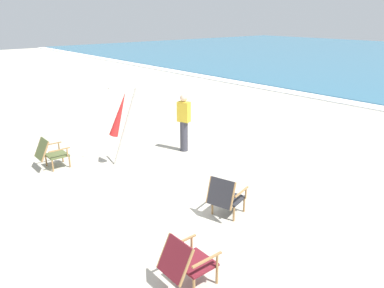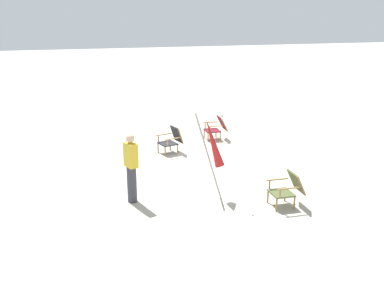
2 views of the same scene
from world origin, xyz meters
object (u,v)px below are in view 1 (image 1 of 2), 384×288
beach_chair_mid_center (50,152)px  umbrella_furled_red (120,115)px  beach_chair_far_center (225,196)px  beach_chair_front_right (186,261)px  person_near_chairs (184,122)px

beach_chair_mid_center → umbrella_furled_red: 1.98m
beach_chair_far_center → beach_chair_front_right: size_ratio=1.04×
beach_chair_mid_center → person_near_chairs: bearing=71.0°
beach_chair_far_center → umbrella_furled_red: umbrella_furled_red is taller
umbrella_furled_red → beach_chair_far_center: bearing=2.4°
beach_chair_mid_center → beach_chair_far_center: 4.80m
beach_chair_mid_center → umbrella_furled_red: bearing=57.7°
beach_chair_far_center → beach_chair_front_right: 2.10m
beach_chair_front_right → person_near_chairs: (-4.40, 3.55, 0.41)m
beach_chair_far_center → beach_chair_mid_center: bearing=-160.0°
umbrella_furled_red → beach_chair_mid_center: bearing=-122.3°
beach_chair_far_center → person_near_chairs: (-3.36, 1.72, 0.41)m
beach_chair_far_center → beach_chair_front_right: beach_chair_far_center is taller
beach_chair_mid_center → person_near_chairs: size_ratio=0.49×
umbrella_furled_red → beach_chair_front_right: bearing=-19.9°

